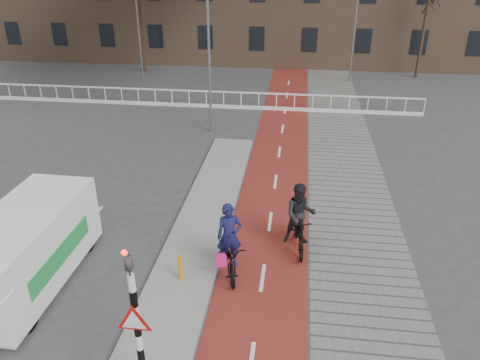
# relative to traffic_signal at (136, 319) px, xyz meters

# --- Properties ---
(ground) EXTENTS (120.00, 120.00, 0.00)m
(ground) POSITION_rel_traffic_signal_xyz_m (0.60, 2.02, -1.99)
(ground) COLOR #38383A
(ground) RESTS_ON ground
(bike_lane) EXTENTS (2.50, 60.00, 0.01)m
(bike_lane) POSITION_rel_traffic_signal_xyz_m (2.10, 12.02, -1.98)
(bike_lane) COLOR maroon
(bike_lane) RESTS_ON ground
(sidewalk) EXTENTS (3.00, 60.00, 0.01)m
(sidewalk) POSITION_rel_traffic_signal_xyz_m (4.90, 12.02, -1.98)
(sidewalk) COLOR slate
(sidewalk) RESTS_ON ground
(curb_island) EXTENTS (1.80, 16.00, 0.12)m
(curb_island) POSITION_rel_traffic_signal_xyz_m (-0.10, 6.02, -1.93)
(curb_island) COLOR gray
(curb_island) RESTS_ON ground
(traffic_signal) EXTENTS (0.80, 0.80, 3.68)m
(traffic_signal) POSITION_rel_traffic_signal_xyz_m (0.00, 0.00, 0.00)
(traffic_signal) COLOR black
(traffic_signal) RESTS_ON curb_island
(bollard) EXTENTS (0.12, 0.12, 0.74)m
(bollard) POSITION_rel_traffic_signal_xyz_m (-0.10, 3.55, -1.50)
(bollard) COLOR #CE8F0B
(bollard) RESTS_ON curb_island
(cyclist_near) EXTENTS (1.28, 2.21, 2.15)m
(cyclist_near) POSITION_rel_traffic_signal_xyz_m (1.15, 4.19, -1.26)
(cyclist_near) COLOR black
(cyclist_near) RESTS_ON bike_lane
(cyclist_far) EXTENTS (1.03, 2.11, 2.18)m
(cyclist_far) POSITION_rel_traffic_signal_xyz_m (3.05, 5.56, -1.08)
(cyclist_far) COLOR black
(cyclist_far) RESTS_ON bike_lane
(van) EXTENTS (2.03, 4.89, 2.09)m
(van) POSITION_rel_traffic_signal_xyz_m (-4.13, 3.02, -0.89)
(van) COLOR white
(van) RESTS_ON ground
(railing) EXTENTS (28.00, 0.10, 0.99)m
(railing) POSITION_rel_traffic_signal_xyz_m (-4.40, 19.02, -1.68)
(railing) COLOR silver
(railing) RESTS_ON ground
(tree_mid) EXTENTS (0.23, 0.23, 7.59)m
(tree_mid) POSITION_rel_traffic_signal_xyz_m (-8.51, 26.77, 1.81)
(tree_mid) COLOR black
(tree_mid) RESTS_ON ground
(tree_right) EXTENTS (0.22, 0.22, 6.64)m
(tree_right) POSITION_rel_traffic_signal_xyz_m (10.97, 27.76, 1.33)
(tree_right) COLOR black
(tree_right) RESTS_ON ground
(streetlight_near) EXTENTS (0.12, 0.12, 8.49)m
(streetlight_near) POSITION_rel_traffic_signal_xyz_m (-1.42, 15.24, 2.25)
(streetlight_near) COLOR slate
(streetlight_near) RESTS_ON ground
(streetlight_left) EXTENTS (0.12, 0.12, 8.53)m
(streetlight_left) POSITION_rel_traffic_signal_xyz_m (-8.01, 24.81, 2.28)
(streetlight_left) COLOR slate
(streetlight_left) RESTS_ON ground
(streetlight_right) EXTENTS (0.12, 0.12, 8.93)m
(streetlight_right) POSITION_rel_traffic_signal_xyz_m (6.20, 26.02, 2.47)
(streetlight_right) COLOR slate
(streetlight_right) RESTS_ON ground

